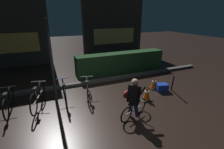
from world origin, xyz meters
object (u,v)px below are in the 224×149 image
object	(u,v)px
parked_bike_leftmost	(9,102)
traffic_cone_far	(154,83)
street_post	(51,62)
parked_bike_center_right	(87,89)
traffic_cone_near	(147,93)
closed_umbrella	(173,83)
parked_bike_center_left	(64,92)
blue_crate	(162,87)
cyclist	(133,99)
parked_bike_left_mid	(38,97)

from	to	relation	value
parked_bike_leftmost	traffic_cone_far	bearing A→B (deg)	-92.62
street_post	parked_bike_center_right	bearing A→B (deg)	-10.12
traffic_cone_near	closed_umbrella	bearing A→B (deg)	6.57
parked_bike_leftmost	parked_bike_center_left	world-z (taller)	parked_bike_center_left
street_post	parked_bike_center_left	bearing A→B (deg)	-39.22
parked_bike_leftmost	traffic_cone_near	bearing A→B (deg)	-102.51
traffic_cone_near	parked_bike_leftmost	bearing A→B (deg)	166.07
traffic_cone_near	parked_bike_center_left	bearing A→B (deg)	158.54
blue_crate	closed_umbrella	xyz separation A→B (m)	(0.28, -0.25, 0.23)
blue_crate	traffic_cone_far	bearing A→B (deg)	117.98
street_post	closed_umbrella	size ratio (longest dim) A/B	3.31
parked_bike_leftmost	parked_bike_center_left	distance (m)	1.70
parked_bike_center_right	traffic_cone_near	size ratio (longest dim) A/B	2.67
cyclist	parked_bike_center_left	bearing A→B (deg)	111.64
cyclist	closed_umbrella	size ratio (longest dim) A/B	1.47
traffic_cone_near	cyclist	distance (m)	1.27
cyclist	street_post	bearing A→B (deg)	112.54
cyclist	parked_bike_leftmost	bearing A→B (deg)	129.80
parked_bike_left_mid	cyclist	world-z (taller)	cyclist
street_post	traffic_cone_near	xyz separation A→B (m)	(3.00, -1.30, -1.13)
traffic_cone_far	cyclist	xyz separation A→B (m)	(-1.84, -1.44, 0.37)
street_post	traffic_cone_far	size ratio (longest dim) A/B	5.22
parked_bike_center_right	traffic_cone_far	xyz separation A→B (m)	(2.73, -0.38, -0.07)
parked_bike_left_mid	parked_bike_center_right	xyz separation A→B (m)	(1.68, 0.03, -0.03)
parked_bike_leftmost	parked_bike_left_mid	bearing A→B (deg)	-90.29
closed_umbrella	traffic_cone_near	bearing A→B (deg)	-43.77
parked_bike_center_right	blue_crate	xyz separation A→B (m)	(2.90, -0.70, -0.18)
parked_bike_center_right	traffic_cone_far	size ratio (longest dim) A/B	2.85
parked_bike_center_left	parked_bike_left_mid	bearing A→B (deg)	93.25
parked_bike_center_right	traffic_cone_far	bearing A→B (deg)	-84.41
parked_bike_center_left	traffic_cone_far	xyz separation A→B (m)	(3.56, -0.34, -0.10)
parked_bike_center_left	traffic_cone_near	distance (m)	2.91
street_post	traffic_cone_far	bearing A→B (deg)	-8.54
parked_bike_left_mid	blue_crate	distance (m)	4.63
traffic_cone_near	cyclist	world-z (taller)	cyclist
blue_crate	cyclist	bearing A→B (deg)	-150.89
parked_bike_center_right	blue_crate	distance (m)	2.99
street_post	traffic_cone_far	world-z (taller)	street_post
parked_bike_left_mid	parked_bike_center_right	world-z (taller)	parked_bike_left_mid
traffic_cone_near	closed_umbrella	xyz separation A→B (m)	(1.30, 0.15, 0.11)
parked_bike_center_right	traffic_cone_near	distance (m)	2.18
parked_bike_center_right	cyclist	xyz separation A→B (m)	(0.89, -1.82, 0.30)
closed_umbrella	cyclist	bearing A→B (deg)	-29.58
traffic_cone_far	cyclist	distance (m)	2.37
traffic_cone_near	closed_umbrella	distance (m)	1.31
traffic_cone_far	cyclist	bearing A→B (deg)	-141.90
parked_bike_left_mid	closed_umbrella	size ratio (longest dim) A/B	1.98
traffic_cone_far	blue_crate	size ratio (longest dim) A/B	1.23
parked_bike_leftmost	parked_bike_center_left	size ratio (longest dim) A/B	0.95
street_post	parked_bike_center_left	distance (m)	1.12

